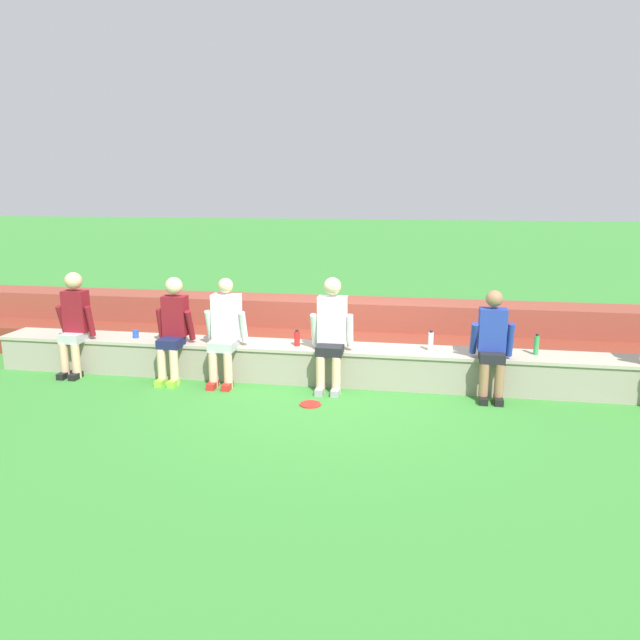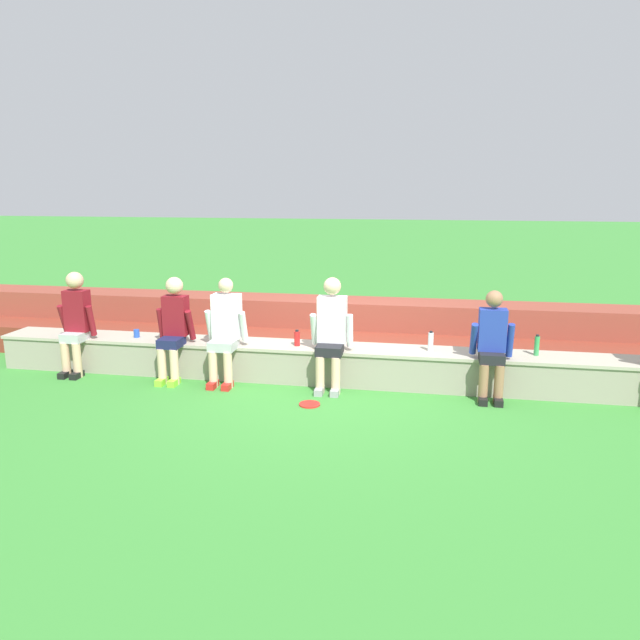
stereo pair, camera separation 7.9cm
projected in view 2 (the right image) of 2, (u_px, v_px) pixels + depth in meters
ground_plane at (327, 388)px, 7.56m from camera, size 80.00×80.00×0.00m
stone_seating_wall at (330, 363)px, 7.77m from camera, size 9.21×0.59×0.47m
brick_bleachers at (344, 333)px, 8.95m from camera, size 12.83×1.40×0.82m
person_far_left at (75, 320)px, 8.01m from camera, size 0.49×0.50×1.39m
person_left_of_center at (173, 326)px, 7.77m from camera, size 0.49×0.58×1.35m
person_center at (225, 329)px, 7.64m from camera, size 0.54×0.56×1.36m
person_right_of_center at (331, 331)px, 7.41m from camera, size 0.54×0.57×1.40m
person_far_right at (492, 343)px, 7.04m from camera, size 0.50×0.49×1.31m
water_bottle_center_gap at (297, 338)px, 7.73m from camera, size 0.07×0.07×0.21m
water_bottle_near_left at (431, 342)px, 7.47m from camera, size 0.07×0.07×0.26m
water_bottle_mid_right at (537, 346)px, 7.28m from camera, size 0.06×0.06×0.26m
plastic_cup_left_end at (137, 333)px, 8.17m from camera, size 0.08×0.08×0.11m
frisbee at (310, 404)px, 6.96m from camera, size 0.25×0.25×0.02m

